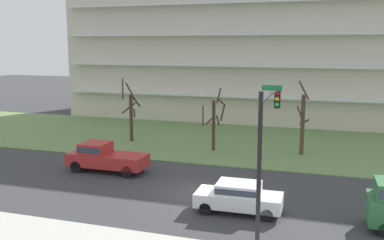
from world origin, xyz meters
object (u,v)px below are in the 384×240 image
at_px(sedan_white_center_left, 239,196).
at_px(tree_center, 302,123).
at_px(tree_far_left, 131,113).
at_px(tree_left, 214,121).
at_px(traffic_signal_mast, 267,137).
at_px(pickup_red_near_left, 104,157).

bearing_deg(sedan_white_center_left, tree_center, 78.80).
distance_m(tree_far_left, tree_left, 7.92).
bearing_deg(traffic_signal_mast, sedan_white_center_left, 121.83).
relative_size(sedan_white_center_left, traffic_signal_mast, 0.66).
height_order(pickup_red_near_left, traffic_signal_mast, traffic_signal_mast).
bearing_deg(tree_center, pickup_red_near_left, -145.53).
bearing_deg(sedan_white_center_left, traffic_signal_mast, -59.75).
bearing_deg(tree_far_left, pickup_red_near_left, -75.66).
xyz_separation_m(tree_far_left, tree_center, (14.67, -0.36, 0.01)).
bearing_deg(pickup_red_near_left, traffic_signal_mast, 148.92).
bearing_deg(tree_far_left, tree_left, -7.97).
bearing_deg(sedan_white_center_left, tree_far_left, 131.40).
bearing_deg(tree_center, sedan_white_center_left, -99.62).
xyz_separation_m(tree_center, traffic_signal_mast, (-0.48, -15.79, 2.05)).
height_order(tree_left, sedan_white_center_left, tree_left).
bearing_deg(tree_far_left, traffic_signal_mast, -48.71).
distance_m(pickup_red_near_left, sedan_white_center_left, 11.14).
distance_m(tree_left, pickup_red_near_left, 9.67).
bearing_deg(tree_far_left, sedan_white_center_left, -47.02).
relative_size(tree_far_left, traffic_signal_mast, 0.83).
height_order(tree_left, tree_center, tree_center).
height_order(tree_left, pickup_red_near_left, tree_left).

